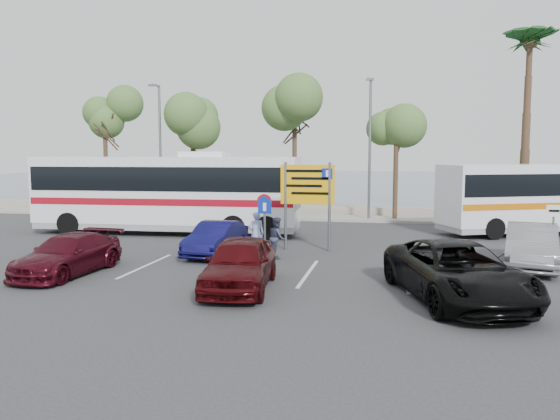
% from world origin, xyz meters
% --- Properties ---
extents(ground, '(120.00, 120.00, 0.00)m').
position_xyz_m(ground, '(0.00, 0.00, 0.00)').
color(ground, '#2F2F32').
rests_on(ground, ground).
extents(kerb_strip, '(44.00, 2.40, 0.15)m').
position_xyz_m(kerb_strip, '(0.00, 14.00, 0.07)').
color(kerb_strip, '#99968B').
rests_on(kerb_strip, ground).
extents(seawall, '(48.00, 0.80, 0.60)m').
position_xyz_m(seawall, '(0.00, 16.00, 0.30)').
color(seawall, gray).
rests_on(seawall, ground).
extents(sea, '(140.00, 140.00, 0.00)m').
position_xyz_m(sea, '(0.00, 60.00, 0.01)').
color(sea, '#3B505F').
rests_on(sea, ground).
extents(tree_far_left, '(3.20, 3.20, 7.60)m').
position_xyz_m(tree_far_left, '(-14.00, 14.00, 6.33)').
color(tree_far_left, '#382619').
rests_on(tree_far_left, kerb_strip).
extents(tree_left, '(3.20, 3.20, 7.20)m').
position_xyz_m(tree_left, '(-8.00, 14.00, 6.00)').
color(tree_left, '#382619').
rests_on(tree_left, kerb_strip).
extents(tree_mid, '(3.20, 3.20, 8.00)m').
position_xyz_m(tree_mid, '(-1.50, 14.00, 6.65)').
color(tree_mid, '#382619').
rests_on(tree_mid, kerb_strip).
extents(tree_right, '(3.20, 3.20, 7.40)m').
position_xyz_m(tree_right, '(4.50, 14.00, 6.17)').
color(tree_right, '#382619').
rests_on(tree_right, kerb_strip).
extents(palm_tree, '(4.80, 4.80, 11.20)m').
position_xyz_m(palm_tree, '(11.50, 14.00, 9.87)').
color(palm_tree, '#382619').
rests_on(palm_tree, kerb_strip).
extents(street_lamp_left, '(0.45, 1.15, 8.01)m').
position_xyz_m(street_lamp_left, '(-10.00, 13.52, 4.60)').
color(street_lamp_left, slate).
rests_on(street_lamp_left, kerb_strip).
extents(street_lamp_right, '(0.45, 1.15, 8.01)m').
position_xyz_m(street_lamp_right, '(3.00, 13.52, 4.60)').
color(street_lamp_right, slate).
rests_on(street_lamp_right, kerb_strip).
extents(direction_sign, '(2.20, 0.12, 3.60)m').
position_xyz_m(direction_sign, '(1.00, 3.20, 2.43)').
color(direction_sign, slate).
rests_on(direction_sign, ground).
extents(sign_no_stop, '(0.60, 0.08, 2.35)m').
position_xyz_m(sign_no_stop, '(-0.60, 2.38, 1.58)').
color(sign_no_stop, slate).
rests_on(sign_no_stop, ground).
extents(sign_parking, '(0.50, 0.07, 2.25)m').
position_xyz_m(sign_parking, '(-0.20, 0.79, 1.47)').
color(sign_parking, slate).
rests_on(sign_parking, ground).
extents(sign_taxi, '(0.50, 0.07, 2.20)m').
position_xyz_m(sign_taxi, '(9.80, 1.49, 1.42)').
color(sign_taxi, slate).
rests_on(sign_taxi, ground).
extents(lane_markings, '(12.02, 4.20, 0.01)m').
position_xyz_m(lane_markings, '(-1.14, -1.00, 0.00)').
color(lane_markings, silver).
rests_on(lane_markings, ground).
extents(coach_bus_left, '(13.11, 3.55, 4.04)m').
position_xyz_m(coach_bus_left, '(-6.50, 6.50, 1.87)').
color(coach_bus_left, white).
rests_on(coach_bus_left, ground).
extents(coach_bus_right, '(11.69, 7.14, 3.65)m').
position_xyz_m(coach_bus_right, '(12.23, 10.50, 1.69)').
color(coach_bus_right, white).
rests_on(coach_bus_right, ground).
extents(car_blue, '(1.61, 4.02, 1.30)m').
position_xyz_m(car_blue, '(-2.33, 1.50, 0.65)').
color(car_blue, '#11114F').
rests_on(car_blue, ground).
extents(car_maroon, '(2.08, 4.56, 1.29)m').
position_xyz_m(car_maroon, '(-6.00, -2.74, 0.65)').
color(car_maroon, '#470B17').
rests_on(car_maroon, ground).
extents(car_red, '(2.26, 4.65, 1.53)m').
position_xyz_m(car_red, '(0.07, -3.50, 0.77)').
color(car_red, '#460A0D').
rests_on(car_red, ground).
extents(suv_black, '(4.23, 6.20, 1.58)m').
position_xyz_m(suv_black, '(6.14, -3.50, 0.79)').
color(suv_black, black).
rests_on(suv_black, ground).
extents(car_silver_b, '(2.53, 4.81, 1.51)m').
position_xyz_m(car_silver_b, '(9.14, 1.50, 0.75)').
color(car_silver_b, gray).
rests_on(car_silver_b, ground).
extents(pedestrian_near, '(0.75, 0.64, 1.74)m').
position_xyz_m(pedestrian_near, '(-0.74, 1.59, 0.87)').
color(pedestrian_near, '#8B9DCA').
rests_on(pedestrian_near, ground).
extents(pedestrian_far, '(0.79, 0.90, 1.56)m').
position_xyz_m(pedestrian_far, '(0.13, 1.39, 0.78)').
color(pedestrian_far, '#33364D').
rests_on(pedestrian_far, ground).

